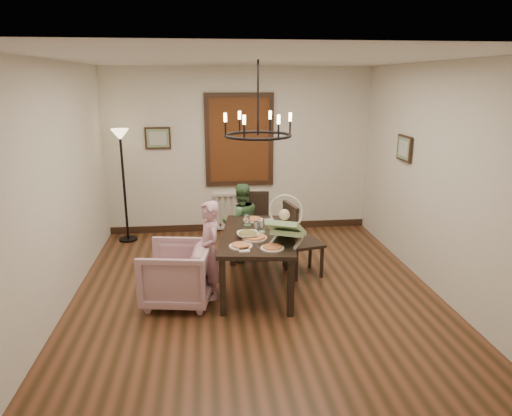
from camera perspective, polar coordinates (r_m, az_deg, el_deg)
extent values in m
cube|color=brown|center=(5.86, -0.08, -10.38)|extent=(4.50, 5.00, 0.01)
cube|color=white|center=(5.27, -0.10, 18.14)|extent=(4.50, 5.00, 0.01)
cube|color=silver|center=(7.84, -2.11, 7.07)|extent=(4.50, 0.01, 2.80)
cube|color=silver|center=(5.62, -23.58, 2.29)|extent=(0.01, 5.00, 2.80)
cube|color=silver|center=(6.06, 21.61, 3.40)|extent=(0.01, 5.00, 2.80)
cube|color=black|center=(5.69, 0.23, -3.44)|extent=(1.08, 1.67, 0.05)
cube|color=black|center=(5.19, -4.20, -9.86)|extent=(0.07, 0.07, 0.68)
cube|color=black|center=(6.51, -3.00, -4.37)|extent=(0.07, 0.07, 0.68)
cube|color=black|center=(5.17, 4.35, -9.94)|extent=(0.07, 0.07, 0.68)
cube|color=black|center=(6.50, 3.72, -4.42)|extent=(0.07, 0.07, 0.68)
imported|color=#C798A6|center=(5.53, -9.85, -8.13)|extent=(0.91, 0.89, 0.72)
imported|color=#D193A5|center=(5.56, -5.83, -6.28)|extent=(0.34, 0.42, 1.00)
imported|color=#466F42|center=(6.66, -1.89, -2.63)|extent=(0.53, 0.46, 0.96)
imported|color=white|center=(5.53, -1.04, -3.34)|extent=(0.32, 0.32, 0.08)
cylinder|color=tan|center=(5.48, -0.19, -3.70)|extent=(0.30, 0.30, 0.04)
cylinder|color=silver|center=(5.71, 0.07, -2.37)|extent=(0.07, 0.07, 0.14)
cube|color=brown|center=(7.77, -2.10, 8.49)|extent=(1.00, 0.03, 1.40)
cube|color=black|center=(7.79, -12.17, 8.54)|extent=(0.42, 0.03, 0.36)
cube|color=black|center=(6.80, 18.04, 7.11)|extent=(0.03, 0.42, 0.36)
torus|color=black|center=(5.41, 0.25, 9.07)|extent=(0.80, 0.80, 0.04)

